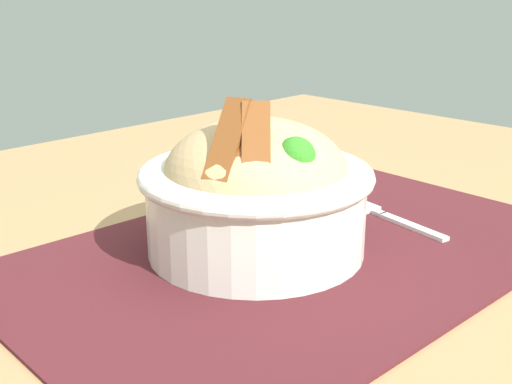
% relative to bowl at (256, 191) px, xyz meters
% --- Properties ---
extents(table, '(1.08, 0.98, 0.75)m').
position_rel_bowl_xyz_m(table, '(0.05, -0.02, -0.12)').
color(table, '#99754C').
rests_on(table, ground_plane).
extents(placemat, '(0.48, 0.32, 0.00)m').
position_rel_bowl_xyz_m(placemat, '(0.02, -0.03, -0.05)').
color(placemat, '#47191E').
rests_on(placemat, table).
extents(bowl, '(0.18, 0.18, 0.13)m').
position_rel_bowl_xyz_m(bowl, '(0.00, 0.00, 0.00)').
color(bowl, silver).
rests_on(bowl, placemat).
extents(fork, '(0.04, 0.14, 0.00)m').
position_rel_bowl_xyz_m(fork, '(0.14, -0.03, -0.05)').
color(fork, silver).
rests_on(fork, placemat).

